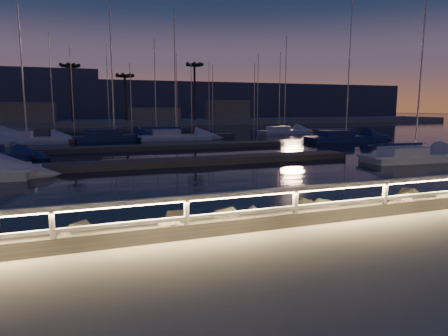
{
  "coord_description": "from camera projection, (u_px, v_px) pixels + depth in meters",
  "views": [
    {
      "loc": [
        -7.39,
        -9.09,
        3.18
      ],
      "look_at": [
        -2.56,
        4.0,
        1.01
      ],
      "focal_mm": 32.0,
      "sensor_mm": 36.0,
      "label": 1
    }
  ],
  "objects": [
    {
      "name": "riprap",
      "position": [
        224.0,
        224.0,
        11.45
      ],
      "size": [
        33.31,
        3.1,
        1.36
      ],
      "color": "#666257",
      "rests_on": "ground"
    },
    {
      "name": "palm_left",
      "position": [
        70.0,
        68.0,
        73.92
      ],
      "size": [
        3.0,
        3.0,
        11.2
      ],
      "color": "#4D3823",
      "rests_on": "ground"
    },
    {
      "name": "harbor_water",
      "position": [
        155.0,
        147.0,
        40.54
      ],
      "size": [
        400.0,
        440.0,
        0.6
      ],
      "color": "black",
      "rests_on": "ground"
    },
    {
      "name": "ground",
      "position": [
        356.0,
        218.0,
        11.44
      ],
      "size": [
        400.0,
        400.0,
        0.0
      ],
      "primitive_type": "plane",
      "color": "gray",
      "rests_on": "ground"
    },
    {
      "name": "sailboat_k",
      "position": [
        112.0,
        137.0,
        43.83
      ],
      "size": [
        9.72,
        4.71,
        15.91
      ],
      "rotation": [
        0.0,
        0.0,
        0.22
      ],
      "color": "navy",
      "rests_on": "ground"
    },
    {
      "name": "distant_hills",
      "position": [
        26.0,
        101.0,
        127.12
      ],
      "size": [
        230.0,
        37.5,
        18.0
      ],
      "color": "#3B455C",
      "rests_on": "ground"
    },
    {
      "name": "far_shore",
      "position": [
        115.0,
        121.0,
        80.02
      ],
      "size": [
        160.0,
        14.0,
        5.2
      ],
      "color": "gray",
      "rests_on": "ground"
    },
    {
      "name": "sailboat_h",
      "position": [
        344.0,
        137.0,
        43.22
      ],
      "size": [
        9.41,
        3.51,
        15.58
      ],
      "rotation": [
        0.0,
        0.0,
        -0.08
      ],
      "color": "navy",
      "rests_on": "ground"
    },
    {
      "name": "guard_rail",
      "position": [
        355.0,
        192.0,
        11.3
      ],
      "size": [
        44.11,
        0.12,
        1.06
      ],
      "color": "silver",
      "rests_on": "ground"
    },
    {
      "name": "sailboat_j",
      "position": [
        25.0,
        139.0,
        40.2
      ],
      "size": [
        8.77,
        3.1,
        14.7
      ],
      "rotation": [
        0.0,
        0.0,
        -0.05
      ],
      "color": "silver",
      "rests_on": "ground"
    },
    {
      "name": "palm_center",
      "position": [
        125.0,
        77.0,
        78.47
      ],
      "size": [
        3.0,
        3.0,
        9.7
      ],
      "color": "#4D3823",
      "rests_on": "ground"
    },
    {
      "name": "palm_right",
      "position": [
        194.0,
        68.0,
        81.98
      ],
      "size": [
        3.0,
        3.0,
        12.2
      ],
      "color": "#4D3823",
      "rests_on": "ground"
    },
    {
      "name": "floating_docks",
      "position": [
        153.0,
        141.0,
        41.64
      ],
      "size": [
        22.0,
        36.0,
        0.4
      ],
      "color": "#5D544D",
      "rests_on": "ground"
    },
    {
      "name": "sailboat_g",
      "position": [
        174.0,
        136.0,
        44.95
      ],
      "size": [
        8.68,
        3.34,
        14.38
      ],
      "rotation": [
        0.0,
        0.0,
        -0.09
      ],
      "color": "silver",
      "rests_on": "ground"
    },
    {
      "name": "sailboat_l",
      "position": [
        283.0,
        131.0,
        55.4
      ],
      "size": [
        8.01,
        3.09,
        13.22
      ],
      "rotation": [
        0.0,
        0.0,
        0.09
      ],
      "color": "silver",
      "rests_on": "ground"
    },
    {
      "name": "sailboat_d",
      "position": [
        412.0,
        156.0,
        27.47
      ],
      "size": [
        8.01,
        2.9,
        13.29
      ],
      "rotation": [
        0.0,
        0.0,
        -0.07
      ],
      "color": "silver",
      "rests_on": "ground"
    }
  ]
}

